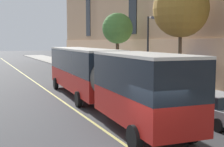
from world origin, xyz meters
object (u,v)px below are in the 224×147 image
at_px(parked_car_navy_0, 67,67).
at_px(parked_car_silver_4, 215,108).
at_px(parked_car_navy_2, 129,84).
at_px(street_tree_far_uptown, 181,9).
at_px(city_bus, 97,73).
at_px(parked_car_navy_3, 83,71).
at_px(street_lamp, 149,44).
at_px(street_tree_far_downtown, 117,29).

bearing_deg(parked_car_navy_0, parked_car_silver_4, -90.02).
distance_m(parked_car_navy_0, parked_car_navy_2, 17.97).
distance_m(parked_car_navy_0, street_tree_far_uptown, 21.03).
bearing_deg(city_bus, street_tree_far_uptown, 12.45).
bearing_deg(city_bus, parked_car_navy_3, 75.29).
bearing_deg(parked_car_navy_0, street_lamp, -83.92).
height_order(parked_car_navy_0, street_tree_far_uptown, street_tree_far_uptown).
relative_size(parked_car_navy_0, street_tree_far_downtown, 0.63).
xyz_separation_m(parked_car_silver_4, street_tree_far_downtown, (3.62, 19.86, 4.77)).
xyz_separation_m(city_bus, street_lamp, (5.83, 3.46, 1.79)).
distance_m(parked_car_navy_3, street_lamp, 12.28).
bearing_deg(street_tree_far_downtown, street_tree_far_uptown, -90.00).
bearing_deg(street_lamp, parked_car_navy_2, 176.28).
distance_m(parked_car_navy_2, street_tree_far_uptown, 7.03).
distance_m(city_bus, street_tree_far_downtown, 15.79).
relative_size(parked_car_navy_0, street_tree_far_uptown, 0.52).
relative_size(city_bus, parked_car_navy_0, 4.42).
bearing_deg(parked_car_navy_2, street_tree_far_uptown, -28.92).
distance_m(parked_car_navy_3, street_tree_far_uptown, 15.14).
bearing_deg(parked_car_navy_2, city_bus, -138.62).
bearing_deg(street_tree_far_uptown, parked_car_navy_2, 151.08).
xyz_separation_m(parked_car_navy_2, street_tree_far_uptown, (3.46, -1.91, 5.81)).
xyz_separation_m(street_tree_far_uptown, street_lamp, (-1.69, 1.80, -2.70)).
bearing_deg(street_tree_far_uptown, parked_car_silver_4, -114.13).
bearing_deg(street_tree_far_uptown, street_lamp, 133.17).
height_order(street_tree_far_downtown, street_lamp, street_tree_far_downtown).
bearing_deg(parked_car_navy_2, street_tree_far_downtown, 70.66).
bearing_deg(street_lamp, street_tree_far_downtown, 80.41).
relative_size(city_bus, street_tree_far_downtown, 2.77).
xyz_separation_m(parked_car_navy_2, street_tree_far_downtown, (3.46, 9.87, 4.77)).
relative_size(city_bus, parked_car_navy_2, 4.63).
distance_m(city_bus, street_lamp, 7.01).
bearing_deg(street_tree_far_downtown, parked_car_silver_4, -100.33).
xyz_separation_m(city_bus, parked_car_navy_2, (4.06, 3.57, -1.32)).
bearing_deg(street_lamp, parked_car_navy_3, 98.93).
height_order(parked_car_navy_0, parked_car_navy_2, same).
bearing_deg(street_tree_far_uptown, parked_car_navy_3, 104.62).
bearing_deg(parked_car_navy_2, parked_car_navy_3, 90.33).
xyz_separation_m(city_bus, street_tree_far_uptown, (7.52, 1.66, 4.49)).
bearing_deg(street_lamp, city_bus, -149.34).
bearing_deg(parked_car_navy_0, street_tree_far_downtown, -65.96).
height_order(city_bus, parked_car_navy_2, city_bus).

